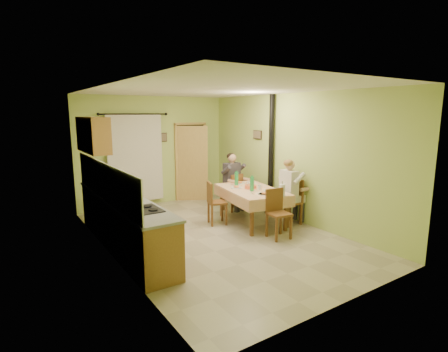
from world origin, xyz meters
TOP-DOWN VIEW (x-y plane):
  - floor at (0.00, 0.00)m, footprint 4.00×6.00m
  - room_shell at (0.00, 0.00)m, footprint 4.04×6.04m
  - kitchen_run at (-1.71, 0.40)m, footprint 0.64×3.64m
  - upper_cabinets at (-1.82, 1.70)m, footprint 0.35×1.40m
  - curtain at (-0.55, 2.90)m, footprint 1.70×0.07m
  - doorway at (1.02, 2.87)m, footprint 0.96×0.46m
  - dining_table at (1.07, 0.25)m, footprint 1.33×1.90m
  - tableware at (1.06, 0.15)m, footprint 0.65×1.64m
  - chair_far at (1.31, 1.30)m, footprint 0.41×0.41m
  - chair_near at (0.93, -0.77)m, footprint 0.43×0.43m
  - chair_right at (1.72, -0.26)m, footprint 0.45×0.45m
  - chair_left at (0.40, 0.61)m, footprint 0.47×0.47m
  - man_far at (1.31, 1.32)m, footprint 0.61×0.50m
  - man_right at (1.71, -0.26)m, footprint 0.48×0.60m
  - stove_flue at (1.90, 0.60)m, footprint 0.24×0.24m
  - picture_back at (0.25, 2.97)m, footprint 0.19×0.03m
  - picture_right at (1.97, 1.20)m, footprint 0.03×0.31m

SIDE VIEW (x-z plane):
  - floor at x=0.00m, z-range -0.01..0.01m
  - chair_far at x=1.31m, z-range -0.17..0.75m
  - chair_left at x=0.40m, z-range -0.17..0.75m
  - chair_near at x=0.93m, z-range -0.18..0.76m
  - chair_right at x=1.72m, z-range -0.20..0.78m
  - dining_table at x=1.07m, z-range 0.00..0.76m
  - kitchen_run at x=-1.71m, z-range -0.30..1.26m
  - tableware at x=1.06m, z-range 0.66..0.99m
  - man_far at x=1.31m, z-range 0.18..1.57m
  - man_right at x=1.71m, z-range 0.18..1.57m
  - stove_flue at x=1.90m, z-range -0.38..2.42m
  - doorway at x=1.02m, z-range -0.02..2.13m
  - curtain at x=-0.55m, z-range 0.15..2.37m
  - picture_back at x=0.25m, z-range 1.64..1.86m
  - room_shell at x=0.00m, z-range 0.41..3.23m
  - picture_right at x=1.97m, z-range 1.75..1.96m
  - upper_cabinets at x=-1.82m, z-range 1.60..2.30m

